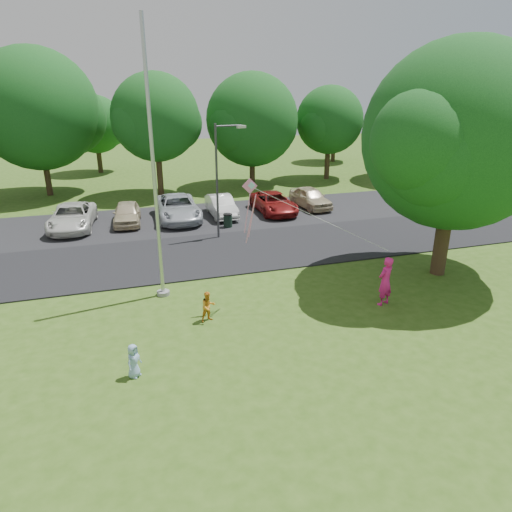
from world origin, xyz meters
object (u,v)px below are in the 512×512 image
object	(u,v)px
big_tree	(456,141)
child_yellow	(208,307)
child_blue	(134,361)
kite	(254,200)
street_lamp	(221,171)
trash_can	(228,221)
woman	(385,281)
flagpole	(155,191)

from	to	relation	value
big_tree	child_yellow	distance (m)	11.67
child_blue	kite	size ratio (longest dim) A/B	0.20
street_lamp	child_yellow	xyz separation A→B (m)	(-2.66, -8.97, -3.05)
big_tree	child_yellow	size ratio (longest dim) A/B	8.69
child_yellow	kite	bearing A→B (deg)	5.94
trash_can	woman	bearing A→B (deg)	-74.23
child_yellow	child_blue	size ratio (longest dim) A/B	1.08
woman	kite	distance (m)	5.78
trash_can	woman	distance (m)	11.77
trash_can	child_yellow	distance (m)	11.14
trash_can	woman	size ratio (longest dim) A/B	0.44
trash_can	kite	world-z (taller)	kite
trash_can	child_blue	size ratio (longest dim) A/B	0.82
woman	child_yellow	distance (m)	6.61
child_blue	flagpole	bearing A→B (deg)	27.07
street_lamp	kite	world-z (taller)	street_lamp
woman	street_lamp	bearing A→B (deg)	-89.44
big_tree	child_yellow	xyz separation A→B (m)	(-10.39, -1.17, -5.17)
street_lamp	child_blue	xyz separation A→B (m)	(-5.33, -11.56, -3.10)
child_yellow	woman	bearing A→B (deg)	-21.11
trash_can	child_blue	xyz separation A→B (m)	(-6.03, -13.20, 0.09)
street_lamp	big_tree	bearing A→B (deg)	-51.85
street_lamp	child_yellow	bearing A→B (deg)	-113.10
flagpole	child_blue	world-z (taller)	flagpole
street_lamp	woman	xyz separation A→B (m)	(3.90, -9.67, -2.66)
trash_can	big_tree	xyz separation A→B (m)	(7.03, -9.45, 5.30)
trash_can	kite	bearing A→B (deg)	-98.50
trash_can	woman	world-z (taller)	woman
flagpole	child_yellow	bearing A→B (deg)	-63.94
flagpole	child_yellow	distance (m)	4.64
street_lamp	trash_can	bearing A→B (deg)	60.27
flagpole	street_lamp	world-z (taller)	flagpole
trash_can	flagpole	bearing A→B (deg)	-120.11
street_lamp	child_blue	size ratio (longest dim) A/B	5.88
street_lamp	big_tree	world-z (taller)	big_tree
woman	child_blue	world-z (taller)	woman
big_tree	woman	xyz separation A→B (m)	(-3.84, -1.87, -4.77)
big_tree	kite	xyz separation A→B (m)	(-8.51, -0.45, -1.69)
woman	child_yellow	size ratio (longest dim) A/B	1.72
flagpole	street_lamp	bearing A→B (deg)	58.22
big_tree	flagpole	bearing A→B (deg)	172.93
flagpole	big_tree	bearing A→B (deg)	-7.07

